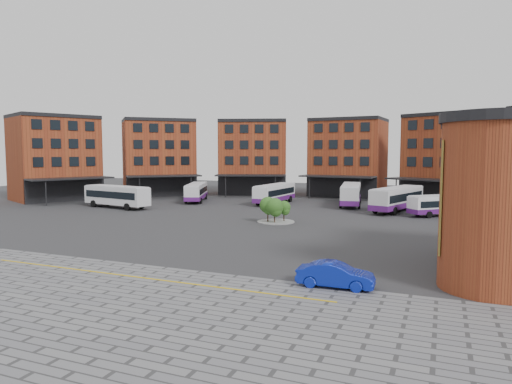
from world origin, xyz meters
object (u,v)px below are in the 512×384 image
at_px(bus_b, 196,192).
at_px(bus_d, 351,194).
at_px(bus_f, 443,205).
at_px(blue_car, 335,275).
at_px(tree_island, 274,208).
at_px(bus_a, 117,195).
at_px(bus_c, 275,193).
at_px(bus_e, 397,198).

xyz_separation_m(bus_b, bus_d, (25.26, 3.67, 0.18)).
xyz_separation_m(bus_f, blue_car, (-6.00, -36.51, -0.71)).
xyz_separation_m(tree_island, blue_car, (12.27, -22.63, -0.93)).
distance_m(bus_b, bus_d, 25.53).
relative_size(bus_a, bus_c, 1.06).
bearing_deg(bus_f, tree_island, -94.96).
height_order(tree_island, blue_car, tree_island).
height_order(tree_island, bus_f, tree_island).
relative_size(bus_a, blue_car, 2.53).
height_order(bus_d, bus_e, bus_e).
bearing_deg(blue_car, bus_d, 6.35).
height_order(bus_a, bus_d, bus_d).
xyz_separation_m(bus_c, bus_d, (11.91, 1.76, 0.13)).
distance_m(bus_b, bus_e, 32.55).
height_order(bus_e, blue_car, bus_e).
bearing_deg(bus_d, tree_island, -112.35).
distance_m(bus_b, blue_car, 51.27).
relative_size(bus_a, bus_d, 0.98).
xyz_separation_m(tree_island, bus_c, (-6.86, 18.93, -0.01)).
height_order(bus_d, blue_car, bus_d).
bearing_deg(tree_island, bus_e, 52.50).
xyz_separation_m(tree_island, bus_b, (-20.22, 17.02, -0.07)).
distance_m(bus_d, bus_f, 14.87).
bearing_deg(bus_e, bus_f, -2.25).
height_order(bus_c, bus_e, bus_e).
distance_m(bus_c, bus_d, 12.04).
distance_m(tree_island, bus_e, 20.24).
xyz_separation_m(bus_a, bus_b, (6.38, 12.45, -0.31)).
distance_m(bus_a, bus_d, 35.51).
bearing_deg(bus_a, bus_c, -43.13).
xyz_separation_m(bus_e, bus_f, (5.94, -2.18, -0.37)).
bearing_deg(bus_f, bus_e, -152.32).
bearing_deg(bus_b, bus_f, -26.33).
bearing_deg(bus_e, blue_car, -72.20).
distance_m(bus_b, bus_f, 38.61).
xyz_separation_m(bus_b, bus_f, (38.48, -3.14, -0.15)).
xyz_separation_m(bus_d, bus_f, (13.22, -6.80, -0.33)).
height_order(bus_b, bus_c, bus_c).
height_order(bus_c, blue_car, bus_c).
relative_size(bus_b, bus_d, 0.89).
bearing_deg(bus_c, bus_e, -3.93).
xyz_separation_m(tree_island, bus_a, (-26.60, 4.56, 0.24)).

